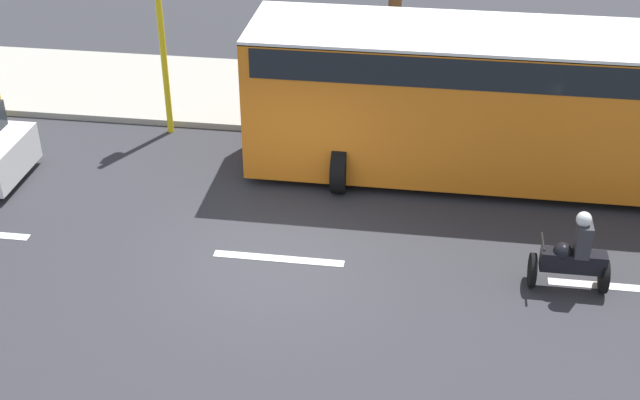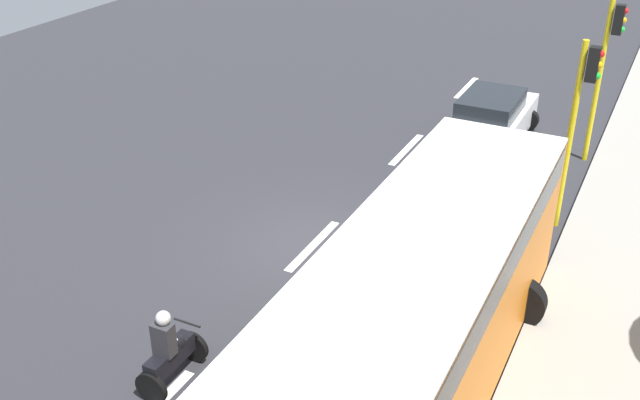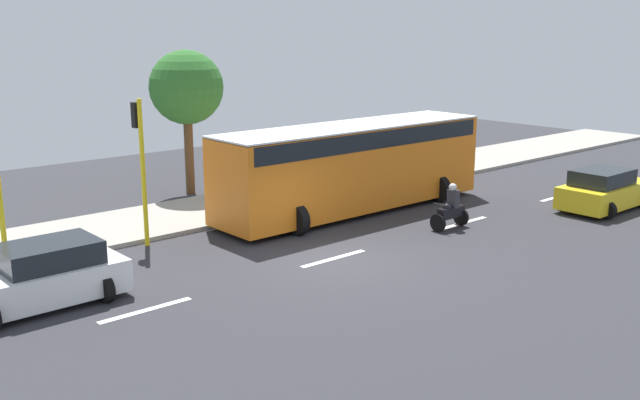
{
  "view_description": "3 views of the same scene",
  "coord_description": "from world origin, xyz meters",
  "px_view_note": "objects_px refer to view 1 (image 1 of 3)",
  "views": [
    {
      "loc": [
        -12.65,
        -2.59,
        8.99
      ],
      "look_at": [
        -0.59,
        -0.85,
        1.67
      ],
      "focal_mm": 48.43,
      "sensor_mm": 36.0,
      "label": 1
    },
    {
      "loc": [
        6.65,
        -12.96,
        8.89
      ],
      "look_at": [
        0.14,
        0.08,
        1.17
      ],
      "focal_mm": 42.0,
      "sensor_mm": 36.0,
      "label": 2
    },
    {
      "loc": [
        -14.84,
        13.43,
        6.54
      ],
      "look_at": [
        0.92,
        -0.27,
        1.55
      ],
      "focal_mm": 40.64,
      "sensor_mm": 36.0,
      "label": 3
    }
  ],
  "objects_px": {
    "motorcycle": "(573,257)",
    "traffic_light_midblock": "(160,8)",
    "pedestrian_near_signal": "(545,86)",
    "city_bus": "(520,96)"
  },
  "relations": [
    {
      "from": "motorcycle",
      "to": "traffic_light_midblock",
      "type": "distance_m",
      "value": 10.16
    },
    {
      "from": "city_bus",
      "to": "pedestrian_near_signal",
      "type": "relative_size",
      "value": 6.51
    },
    {
      "from": "traffic_light_midblock",
      "to": "pedestrian_near_signal",
      "type": "bearing_deg",
      "value": -80.98
    },
    {
      "from": "traffic_light_midblock",
      "to": "city_bus",
      "type": "bearing_deg",
      "value": -98.15
    },
    {
      "from": "city_bus",
      "to": "motorcycle",
      "type": "distance_m",
      "value": 4.12
    },
    {
      "from": "motorcycle",
      "to": "pedestrian_near_signal",
      "type": "bearing_deg",
      "value": 0.22
    },
    {
      "from": "city_bus",
      "to": "traffic_light_midblock",
      "type": "height_order",
      "value": "traffic_light_midblock"
    },
    {
      "from": "pedestrian_near_signal",
      "to": "traffic_light_midblock",
      "type": "relative_size",
      "value": 0.38
    },
    {
      "from": "motorcycle",
      "to": "traffic_light_midblock",
      "type": "height_order",
      "value": "traffic_light_midblock"
    },
    {
      "from": "motorcycle",
      "to": "traffic_light_midblock",
      "type": "relative_size",
      "value": 0.34
    }
  ]
}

